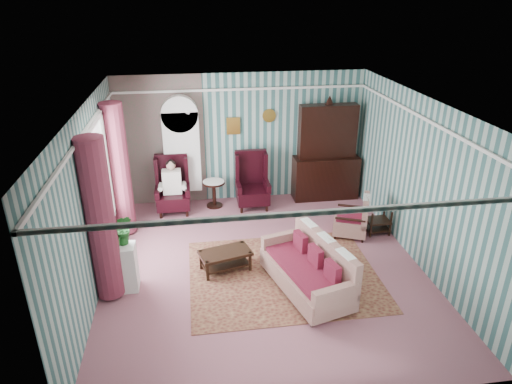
{
  "coord_description": "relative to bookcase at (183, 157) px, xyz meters",
  "views": [
    {
      "loc": [
        -1.13,
        -6.76,
        4.52
      ],
      "look_at": [
        -0.04,
        0.6,
        1.19
      ],
      "focal_mm": 32.0,
      "sensor_mm": 36.0,
      "label": 1
    }
  ],
  "objects": [
    {
      "name": "floor",
      "position": [
        1.35,
        -2.84,
        -1.12
      ],
      "size": [
        6.0,
        6.0,
        0.0
      ],
      "primitive_type": "plane",
      "color": "#9A5963",
      "rests_on": "ground"
    },
    {
      "name": "room_shell",
      "position": [
        0.73,
        -2.66,
        0.89
      ],
      "size": [
        5.53,
        6.02,
        2.91
      ],
      "color": "#345F5D",
      "rests_on": "ground"
    },
    {
      "name": "bookcase",
      "position": [
        0.0,
        0.0,
        0.0
      ],
      "size": [
        0.8,
        0.28,
        2.24
      ],
      "primitive_type": "cube",
      "color": "white",
      "rests_on": "floor"
    },
    {
      "name": "dresser_hutch",
      "position": [
        3.25,
        -0.12,
        0.06
      ],
      "size": [
        1.5,
        0.56,
        2.36
      ],
      "primitive_type": "cube",
      "color": "black",
      "rests_on": "floor"
    },
    {
      "name": "wingback_left",
      "position": [
        -0.25,
        -0.39,
        -0.5
      ],
      "size": [
        0.76,
        0.8,
        1.25
      ],
      "primitive_type": "cube",
      "color": "black",
      "rests_on": "floor"
    },
    {
      "name": "wingback_right",
      "position": [
        1.5,
        -0.39,
        -0.5
      ],
      "size": [
        0.76,
        0.8,
        1.25
      ],
      "primitive_type": "cube",
      "color": "black",
      "rests_on": "floor"
    },
    {
      "name": "seated_woman",
      "position": [
        -0.25,
        -0.39,
        -0.53
      ],
      "size": [
        0.44,
        0.4,
        1.18
      ],
      "primitive_type": null,
      "color": "white",
      "rests_on": "floor"
    },
    {
      "name": "round_side_table",
      "position": [
        0.65,
        -0.24,
        -0.82
      ],
      "size": [
        0.5,
        0.5,
        0.6
      ],
      "primitive_type": "cylinder",
      "color": "black",
      "rests_on": "floor"
    },
    {
      "name": "nest_table",
      "position": [
        3.82,
        -1.94,
        -0.85
      ],
      "size": [
        0.45,
        0.38,
        0.54
      ],
      "primitive_type": "cube",
      "color": "black",
      "rests_on": "floor"
    },
    {
      "name": "plant_stand",
      "position": [
        -1.05,
        -3.14,
        -0.72
      ],
      "size": [
        0.55,
        0.35,
        0.8
      ],
      "primitive_type": "cube",
      "color": "silver",
      "rests_on": "floor"
    },
    {
      "name": "rug",
      "position": [
        1.65,
        -3.14,
        -1.11
      ],
      "size": [
        3.2,
        2.6,
        0.01
      ],
      "primitive_type": "cube",
      "color": "#4B1B19",
      "rests_on": "floor"
    },
    {
      "name": "sofa",
      "position": [
        1.92,
        -3.61,
        -0.64
      ],
      "size": [
        1.38,
        2.02,
        0.95
      ],
      "primitive_type": "cube",
      "rotation": [
        0.0,
        0.0,
        1.84
      ],
      "color": "beige",
      "rests_on": "floor"
    },
    {
      "name": "floral_armchair",
      "position": [
        3.25,
        -1.94,
        -0.64
      ],
      "size": [
        1.08,
        0.99,
        0.95
      ],
      "primitive_type": "cube",
      "rotation": [
        0.0,
        0.0,
        1.18
      ],
      "color": "#B7A68E",
      "rests_on": "floor"
    },
    {
      "name": "coffee_table",
      "position": [
        0.68,
        -2.84,
        -0.93
      ],
      "size": [
        0.97,
        0.68,
        0.37
      ],
      "primitive_type": "cube",
      "rotation": [
        0.0,
        0.0,
        0.26
      ],
      "color": "black",
      "rests_on": "floor"
    },
    {
      "name": "potted_plant_a",
      "position": [
        -1.08,
        -3.18,
        -0.09
      ],
      "size": [
        0.44,
        0.39,
        0.47
      ],
      "primitive_type": "imported",
      "rotation": [
        0.0,
        0.0,
        0.06
      ],
      "color": "#29561A",
      "rests_on": "plant_stand"
    },
    {
      "name": "potted_plant_b",
      "position": [
        -0.92,
        -3.08,
        -0.06
      ],
      "size": [
        0.35,
        0.31,
        0.52
      ],
      "primitive_type": "imported",
      "rotation": [
        0.0,
        0.0,
        -0.32
      ],
      "color": "#1B591C",
      "rests_on": "plant_stand"
    },
    {
      "name": "potted_plant_c",
      "position": [
        -1.12,
        -3.06,
        -0.15
      ],
      "size": [
        0.24,
        0.24,
        0.35
      ],
      "primitive_type": "imported",
      "rotation": [
        0.0,
        0.0,
        0.32
      ],
      "color": "#214C17",
      "rests_on": "plant_stand"
    }
  ]
}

